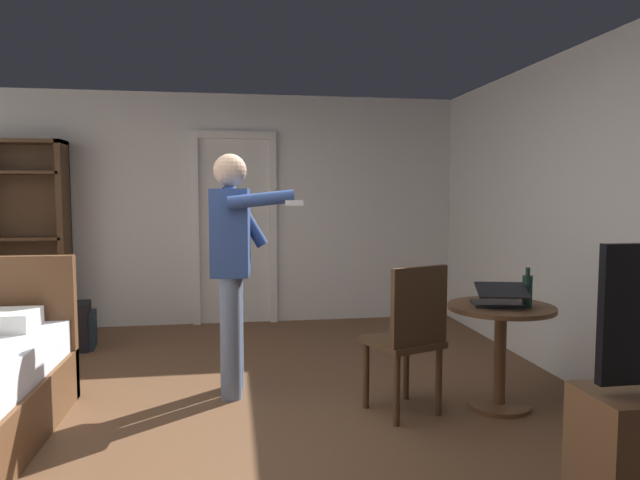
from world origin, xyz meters
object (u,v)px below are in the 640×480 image
(laptop, at_px, (499,299))
(suitcase_small, at_px, (68,331))
(suitcase_dark, at_px, (64,327))
(side_table, at_px, (500,338))
(wooden_chair, at_px, (409,333))
(bookshelf, at_px, (23,231))
(person_blue_shirt, at_px, (233,257))
(bottle_on_table, at_px, (527,290))

(laptop, distance_m, suitcase_small, 3.88)
(suitcase_dark, xyz_separation_m, suitcase_small, (0.02, 0.04, -0.05))
(side_table, relative_size, wooden_chair, 0.71)
(suitcase_dark, bearing_deg, suitcase_small, 51.78)
(bookshelf, height_order, suitcase_dark, bookshelf)
(side_table, distance_m, person_blue_shirt, 1.93)
(wooden_chair, distance_m, person_blue_shirt, 1.35)
(bookshelf, distance_m, side_table, 4.76)
(side_table, relative_size, suitcase_small, 1.49)
(person_blue_shirt, bearing_deg, bottle_on_table, -18.40)
(person_blue_shirt, bearing_deg, suitcase_small, 137.07)
(laptop, xyz_separation_m, person_blue_shirt, (-1.73, 0.60, 0.24))
(side_table, height_order, suitcase_small, side_table)
(side_table, xyz_separation_m, bottle_on_table, (0.14, -0.08, 0.33))
(wooden_chair, bearing_deg, side_table, 3.63)
(laptop, height_order, wooden_chair, wooden_chair)
(suitcase_small, bearing_deg, wooden_chair, -43.60)
(suitcase_dark, bearing_deg, side_table, -37.85)
(bottle_on_table, height_order, suitcase_dark, bottle_on_table)
(laptop, xyz_separation_m, suitcase_small, (-3.26, 2.02, -0.58))
(side_table, distance_m, wooden_chair, 0.65)
(suitcase_small, bearing_deg, side_table, -37.24)
(person_blue_shirt, bearing_deg, bookshelf, 135.11)
(bookshelf, xyz_separation_m, side_table, (3.90, -2.67, -0.59))
(suitcase_dark, bearing_deg, laptop, -38.69)
(wooden_chair, relative_size, suitcase_dark, 2.23)
(side_table, distance_m, suitcase_small, 3.86)
(person_blue_shirt, distance_m, suitcase_dark, 2.21)
(person_blue_shirt, height_order, suitcase_small, person_blue_shirt)
(side_table, bearing_deg, suitcase_small, 149.10)
(laptop, bearing_deg, person_blue_shirt, 160.95)
(bottle_on_table, bearing_deg, person_blue_shirt, 161.60)
(bookshelf, xyz_separation_m, suitcase_small, (0.60, -0.70, -0.90))
(laptop, distance_m, person_blue_shirt, 1.85)
(side_table, relative_size, suitcase_dark, 1.59)
(laptop, height_order, bottle_on_table, bottle_on_table)
(bottle_on_table, distance_m, person_blue_shirt, 2.03)
(suitcase_small, bearing_deg, laptop, -38.09)
(bottle_on_table, bearing_deg, suitcase_small, 149.14)
(side_table, distance_m, laptop, 0.28)
(laptop, relative_size, suitcase_small, 0.83)
(laptop, distance_m, suitcase_dark, 3.87)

